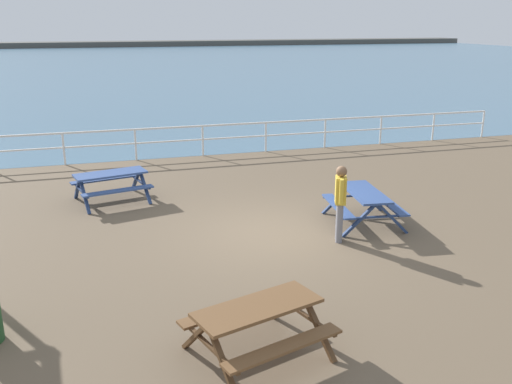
{
  "coord_description": "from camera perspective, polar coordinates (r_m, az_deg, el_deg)",
  "views": [
    {
      "loc": [
        -3.62,
        -11.05,
        4.54
      ],
      "look_at": [
        -0.19,
        0.58,
        0.8
      ],
      "focal_mm": 39.14,
      "sensor_mm": 36.0,
      "label": 1
    }
  ],
  "objects": [
    {
      "name": "distant_shoreline",
      "position": [
        106.96,
        -14.97,
        14.16
      ],
      "size": [
        142.0,
        6.0,
        1.8
      ],
      "primitive_type": "cube",
      "color": "#4C4C47",
      "rests_on": "ground"
    },
    {
      "name": "visitor",
      "position": [
        11.86,
        8.61,
        -0.69
      ],
      "size": [
        0.33,
        0.5,
        1.66
      ],
      "rotation": [
        0.0,
        0.0,
        5.91
      ],
      "color": "slate",
      "rests_on": "ground"
    },
    {
      "name": "picnic_table_near_left",
      "position": [
        7.94,
        0.19,
        -12.75
      ],
      "size": [
        2.16,
        1.96,
        0.8
      ],
      "rotation": [
        0.0,
        0.0,
        0.3
      ],
      "color": "brown",
      "rests_on": "ground"
    },
    {
      "name": "ground_plane",
      "position": [
        12.52,
        1.57,
        -4.62
      ],
      "size": [
        30.0,
        24.0,
        0.2
      ],
      "primitive_type": "cube",
      "color": "brown"
    },
    {
      "name": "sea_band",
      "position": [
        64.07,
        -13.51,
        12.63
      ],
      "size": [
        142.0,
        90.0,
        0.01
      ],
      "primitive_type": "cube",
      "color": "#476B84",
      "rests_on": "ground"
    },
    {
      "name": "picnic_table_mid_centre",
      "position": [
        14.94,
        -14.61,
        1.22
      ],
      "size": [
        2.1,
        1.88,
        0.8
      ],
      "rotation": [
        0.0,
        0.0,
        0.23
      ],
      "color": "#334C84",
      "rests_on": "ground"
    },
    {
      "name": "picnic_table_far_right",
      "position": [
        13.13,
        10.99,
        -0.72
      ],
      "size": [
        1.73,
        1.97,
        0.8
      ],
      "rotation": [
        0.0,
        0.0,
        1.45
      ],
      "color": "#334C84",
      "rests_on": "ground"
    },
    {
      "name": "seaward_railing",
      "position": [
        19.52,
        -5.48,
        5.9
      ],
      "size": [
        23.07,
        0.07,
        1.08
      ],
      "color": "white",
      "rests_on": "ground"
    }
  ]
}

